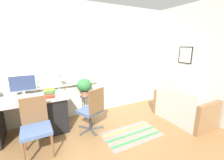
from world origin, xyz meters
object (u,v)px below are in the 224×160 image
mouse (38,98)px  potted_plant (84,86)px  desk_chair_wooden (36,125)px  plant_stand (85,99)px  keyboard (23,101)px  book_stack (49,93)px  desk_lamp (58,77)px  couch_loveseat (182,109)px  monitor (23,85)px  office_chair_swivel (92,109)px

mouse → potted_plant: 1.04m
mouse → desk_chair_wooden: size_ratio=0.08×
mouse → plant_stand: (1.00, 0.31, -0.30)m
keyboard → book_stack: size_ratio=1.44×
desk_lamp → mouse: bearing=-150.3°
couch_loveseat → mouse: bearing=73.6°
keyboard → potted_plant: size_ratio=0.78×
desk_chair_wooden → desk_lamp: bearing=54.2°
monitor → book_stack: 0.59m
monitor → plant_stand: bearing=-1.6°
office_chair_swivel → desk_lamp: bearing=-71.4°
keyboard → mouse: 0.25m
desk_lamp → couch_loveseat: bearing=-23.7°
couch_loveseat → potted_plant: (-1.97, 1.18, 0.52)m
book_stack → potted_plant: 0.86m
desk_chair_wooden → keyboard: bearing=108.8°
monitor → plant_stand: size_ratio=0.84×
couch_loveseat → potted_plant: potted_plant is taller
book_stack → desk_chair_wooden: book_stack is taller
office_chair_swivel → potted_plant: (0.05, 0.64, 0.32)m
potted_plant → monitor: bearing=178.4°
book_stack → office_chair_swivel: (0.74, -0.31, -0.37)m
keyboard → desk_chair_wooden: bearing=-70.0°
monitor → desk_chair_wooden: monitor is taller
keyboard → book_stack: book_stack is taller
keyboard → couch_loveseat: 3.36m
desk_chair_wooden → office_chair_swivel: office_chair_swivel is taller
desk_lamp → keyboard: bearing=-158.3°
potted_plant → plant_stand: bearing=90.0°
book_stack → keyboard: bearing=179.9°
mouse → book_stack: size_ratio=0.33×
mouse → potted_plant: potted_plant is taller
potted_plant → couch_loveseat: bearing=-30.9°
desk_lamp → plant_stand: size_ratio=0.78×
keyboard → plant_stand: bearing=14.9°
desk_chair_wooden → couch_loveseat: (3.05, -0.38, -0.21)m
desk_lamp → monitor: bearing=171.7°
mouse → potted_plant: (1.00, 0.31, 0.03)m
desk_chair_wooden → potted_plant: potted_plant is taller
desk_chair_wooden → office_chair_swivel: bearing=7.7°
mouse → potted_plant: size_ratio=0.18×
monitor → potted_plant: monitor is taller
office_chair_swivel → monitor: bearing=-52.8°
desk_lamp → book_stack: 0.43m
book_stack → desk_chair_wooden: (-0.28, -0.47, -0.36)m
monitor → keyboard: (-0.01, -0.37, -0.22)m
mouse → office_chair_swivel: office_chair_swivel is taller
monitor → office_chair_swivel: bearing=-29.8°
plant_stand → monitor: bearing=178.4°
book_stack → couch_loveseat: (2.77, -0.85, -0.57)m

